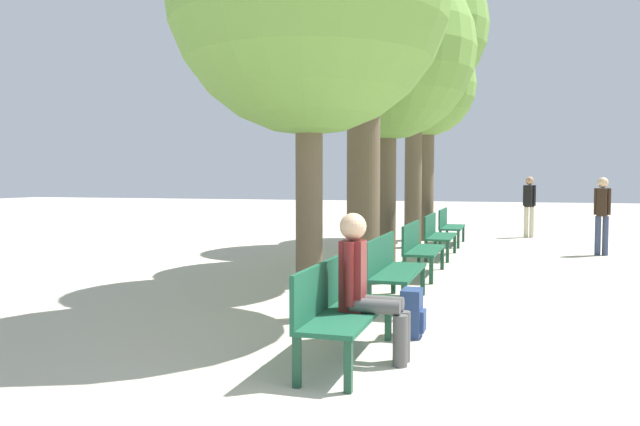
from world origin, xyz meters
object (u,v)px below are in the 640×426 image
at_px(bench_row_4, 448,224).
at_px(backpack, 412,313).
at_px(tree_row_3, 414,31).
at_px(pedestrian_mid, 529,203).
at_px(person_seated, 366,283).
at_px(bench_row_3, 436,233).
at_px(bench_row_0, 338,304).
at_px(pedestrian_near, 602,211).
at_px(tree_row_4, 425,90).
at_px(bench_row_1, 391,266).
at_px(tree_row_2, 387,53).
at_px(bench_row_2, 419,245).

distance_m(bench_row_4, backpack, 9.22).
relative_size(tree_row_3, pedestrian_mid, 4.04).
bearing_deg(backpack, person_seated, -105.63).
bearing_deg(bench_row_3, pedestrian_mid, 69.09).
bearing_deg(bench_row_0, bench_row_4, 90.00).
xyz_separation_m(tree_row_3, pedestrian_near, (4.05, -0.34, -4.10)).
distance_m(bench_row_4, person_seated, 10.18).
bearing_deg(person_seated, tree_row_4, 95.03).
bearing_deg(pedestrian_mid, person_seated, -97.64).
distance_m(bench_row_1, tree_row_4, 9.34).
bearing_deg(bench_row_4, bench_row_0, -90.00).
relative_size(tree_row_4, backpack, 10.89).
relative_size(tree_row_2, person_seated, 4.19).
height_order(bench_row_2, tree_row_3, tree_row_3).
xyz_separation_m(bench_row_2, backpack, (0.51, -4.09, -0.27)).
xyz_separation_m(tree_row_3, tree_row_4, (-0.00, 1.89, -1.11)).
height_order(tree_row_2, tree_row_3, tree_row_3).
relative_size(bench_row_0, bench_row_2, 1.00).
xyz_separation_m(tree_row_4, pedestrian_near, (4.05, -2.23, -3.00)).
bearing_deg(pedestrian_mid, pedestrian_near, -70.21).
height_order(pedestrian_near, pedestrian_mid, pedestrian_mid).
bearing_deg(pedestrian_near, bench_row_0, -110.22).
height_order(bench_row_1, pedestrian_mid, pedestrian_mid).
relative_size(tree_row_4, person_seated, 4.06).
distance_m(bench_row_0, bench_row_3, 7.68).
distance_m(bench_row_3, tree_row_4, 4.99).
bearing_deg(bench_row_3, tree_row_3, 114.11).
relative_size(tree_row_2, tree_row_4, 1.03).
xyz_separation_m(bench_row_1, pedestrian_near, (3.31, 6.43, 0.44)).
xyz_separation_m(bench_row_1, bench_row_2, (0.00, 2.56, 0.00)).
distance_m(bench_row_3, tree_row_3, 4.89).
relative_size(bench_row_4, pedestrian_near, 1.02).
xyz_separation_m(bench_row_2, pedestrian_mid, (1.95, 7.66, 0.45)).
bearing_deg(tree_row_2, bench_row_2, -50.92).
bearing_deg(tree_row_2, bench_row_4, 80.01).
xyz_separation_m(tree_row_2, pedestrian_mid, (2.69, 6.74, -2.95)).
bearing_deg(bench_row_2, pedestrian_near, 49.44).
height_order(bench_row_0, bench_row_4, same).
bearing_deg(pedestrian_near, bench_row_4, 159.32).
xyz_separation_m(bench_row_1, bench_row_4, (0.00, 7.68, 0.00)).
bearing_deg(pedestrian_mid, backpack, -96.96).
distance_m(bench_row_4, tree_row_4, 3.65).
xyz_separation_m(bench_row_2, person_seated, (0.24, -5.06, 0.19)).
xyz_separation_m(tree_row_4, person_seated, (0.98, -11.16, -3.24)).
relative_size(tree_row_4, pedestrian_mid, 3.20).
height_order(tree_row_2, backpack, tree_row_2).
bearing_deg(bench_row_2, person_seated, -87.26).
bearing_deg(bench_row_3, person_seated, -88.18).
height_order(bench_row_1, bench_row_3, same).
distance_m(bench_row_2, bench_row_3, 2.56).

